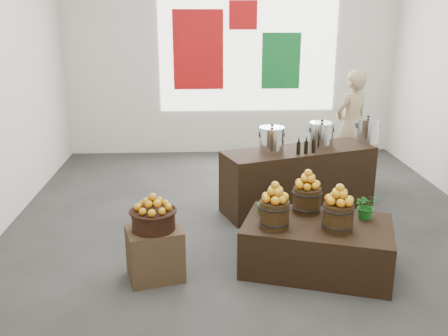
{
  "coord_description": "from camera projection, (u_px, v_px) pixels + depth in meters",
  "views": [
    {
      "loc": [
        -0.62,
        -5.68,
        2.54
      ],
      "look_at": [
        -0.34,
        -0.4,
        0.89
      ],
      "focal_mm": 40.0,
      "sensor_mm": 36.0,
      "label": 1
    }
  ],
  "objects": [
    {
      "name": "apple_bucket_rear",
      "position": [
        307.0,
        200.0,
        5.28
      ],
      "size": [
        0.29,
        0.29,
        0.27
      ],
      "primitive_type": "cylinder",
      "color": "#31200D",
      "rests_on": "display_table"
    },
    {
      "name": "apples_in_basket",
      "position": [
        153.0,
        202.0,
        4.78
      ],
      "size": [
        0.33,
        0.33,
        0.18
      ],
      "primitive_type": null,
      "color": "#A50A05",
      "rests_on": "wicker_basket"
    },
    {
      "name": "stock_pot_right",
      "position": [
        367.0,
        131.0,
        6.86
      ],
      "size": [
        0.31,
        0.31,
        0.31
      ],
      "primitive_type": "cylinder",
      "color": "silver",
      "rests_on": "counter"
    },
    {
      "name": "apple_bucket_front_right",
      "position": [
        338.0,
        217.0,
        4.84
      ],
      "size": [
        0.29,
        0.29,
        0.27
      ],
      "primitive_type": "cylinder",
      "color": "#31200D",
      "rests_on": "display_table"
    },
    {
      "name": "ground",
      "position": [
        250.0,
        226.0,
        6.21
      ],
      "size": [
        7.0,
        7.0,
        0.0
      ],
      "primitive_type": "plane",
      "color": "#3A3B38",
      "rests_on": "ground"
    },
    {
      "name": "deco_red_left",
      "position": [
        198.0,
        50.0,
        8.92
      ],
      "size": [
        0.9,
        0.04,
        1.4
      ],
      "primitive_type": "cube",
      "color": "#B40D10",
      "rests_on": "back_wall"
    },
    {
      "name": "apples_in_bucket_rear",
      "position": [
        308.0,
        179.0,
        5.21
      ],
      "size": [
        0.22,
        0.22,
        0.2
      ],
      "primitive_type": null,
      "color": "#A50A05",
      "rests_on": "apple_bucket_rear"
    },
    {
      "name": "herb_garnish_left",
      "position": [
        264.0,
        202.0,
        5.25
      ],
      "size": [
        0.14,
        0.11,
        0.25
      ],
      "primitive_type": "imported",
      "rotation": [
        0.0,
        0.0,
        -0.02
      ],
      "color": "#135A17",
      "rests_on": "display_table"
    },
    {
      "name": "wicker_basket",
      "position": [
        153.0,
        220.0,
        4.83
      ],
      "size": [
        0.42,
        0.42,
        0.19
      ],
      "primitive_type": "cylinder",
      "color": "black",
      "rests_on": "crate"
    },
    {
      "name": "shopper",
      "position": [
        351.0,
        126.0,
        7.7
      ],
      "size": [
        0.75,
        0.67,
        1.73
      ],
      "primitive_type": "imported",
      "rotation": [
        0.0,
        0.0,
        3.66
      ],
      "color": "tan",
      "rests_on": "ground"
    },
    {
      "name": "back_wall",
      "position": [
        232.0,
        44.0,
        8.95
      ],
      "size": [
        6.0,
        0.04,
        4.0
      ],
      "primitive_type": "cube",
      "color": "silver",
      "rests_on": "ground"
    },
    {
      "name": "apples_in_bucket_front_right",
      "position": [
        340.0,
        194.0,
        4.78
      ],
      "size": [
        0.22,
        0.22,
        0.2
      ],
      "primitive_type": null,
      "color": "#A50A05",
      "rests_on": "apple_bucket_front_right"
    },
    {
      "name": "deco_red_upper",
      "position": [
        243.0,
        15.0,
        8.78
      ],
      "size": [
        0.5,
        0.04,
        0.5
      ],
      "primitive_type": "cube",
      "color": "#B40D10",
      "rests_on": "back_wall"
    },
    {
      "name": "display_table",
      "position": [
        317.0,
        246.0,
        5.11
      ],
      "size": [
        1.67,
        1.31,
        0.51
      ],
      "primitive_type": "cube",
      "rotation": [
        0.0,
        0.0,
        -0.31
      ],
      "color": "black",
      "rests_on": "ground"
    },
    {
      "name": "oil_cruets",
      "position": [
        308.0,
        144.0,
        6.31
      ],
      "size": [
        0.23,
        0.12,
        0.23
      ],
      "primitive_type": null,
      "rotation": [
        0.0,
        0.0,
        0.33
      ],
      "color": "black",
      "rests_on": "counter"
    },
    {
      "name": "stock_pot_left",
      "position": [
        272.0,
        141.0,
        6.33
      ],
      "size": [
        0.31,
        0.31,
        0.31
      ],
      "primitive_type": "cylinder",
      "color": "silver",
      "rests_on": "counter"
    },
    {
      "name": "back_opening",
      "position": [
        248.0,
        44.0,
        8.94
      ],
      "size": [
        3.2,
        0.02,
        2.4
      ],
      "primitive_type": "cube",
      "color": "white",
      "rests_on": "back_wall"
    },
    {
      "name": "counter",
      "position": [
        298.0,
        179.0,
        6.65
      ],
      "size": [
        2.13,
        1.27,
        0.83
      ],
      "primitive_type": "cube",
      "rotation": [
        0.0,
        0.0,
        0.33
      ],
      "color": "black",
      "rests_on": "ground"
    },
    {
      "name": "crate",
      "position": [
        155.0,
        253.0,
        4.94
      ],
      "size": [
        0.62,
        0.55,
        0.52
      ],
      "primitive_type": "cube",
      "rotation": [
        0.0,
        0.0,
        0.27
      ],
      "color": "#503825",
      "rests_on": "ground"
    },
    {
      "name": "herb_garnish_right",
      "position": [
        366.0,
        206.0,
        5.11
      ],
      "size": [
        0.27,
        0.24,
        0.28
      ],
      "primitive_type": "imported",
      "rotation": [
        0.0,
        0.0,
        0.09
      ],
      "color": "#135A17",
      "rests_on": "display_table"
    },
    {
      "name": "apples_in_bucket_front_left",
      "position": [
        275.0,
        192.0,
        4.84
      ],
      "size": [
        0.22,
        0.22,
        0.2
      ],
      "primitive_type": null,
      "color": "#A50A05",
      "rests_on": "apple_bucket_front_left"
    },
    {
      "name": "apple_bucket_front_left",
      "position": [
        274.0,
        214.0,
        4.91
      ],
      "size": [
        0.29,
        0.29,
        0.27
      ],
      "primitive_type": "cylinder",
      "color": "#31200D",
      "rests_on": "display_table"
    },
    {
      "name": "deco_green_right",
      "position": [
        281.0,
        61.0,
        9.05
      ],
      "size": [
        0.7,
        0.04,
        1.0
      ],
      "primitive_type": "cube",
      "color": "#106928",
      "rests_on": "back_wall"
    },
    {
      "name": "stock_pot_center",
      "position": [
        321.0,
        136.0,
        6.59
      ],
      "size": [
        0.31,
        0.31,
        0.31
      ],
      "primitive_type": "cylinder",
      "color": "silver",
      "rests_on": "counter"
    }
  ]
}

